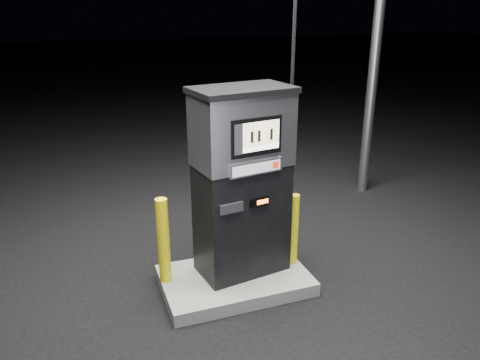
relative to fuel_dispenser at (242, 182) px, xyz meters
name	(u,v)px	position (x,y,z in m)	size (l,w,h in m)	color
ground	(235,286)	(-0.12, -0.10, -1.20)	(80.00, 80.00, 0.00)	black
pump_island	(235,280)	(-0.12, -0.10, -1.13)	(1.60, 1.00, 0.15)	slate
fuel_dispenser	(242,182)	(0.00, 0.00, 0.00)	(1.17, 0.75, 4.25)	black
bollard_left	(163,241)	(-0.86, 0.06, -0.58)	(0.13, 0.13, 0.95)	yellow
bollard_right	(293,229)	(0.60, -0.06, -0.63)	(0.11, 0.11, 0.84)	yellow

